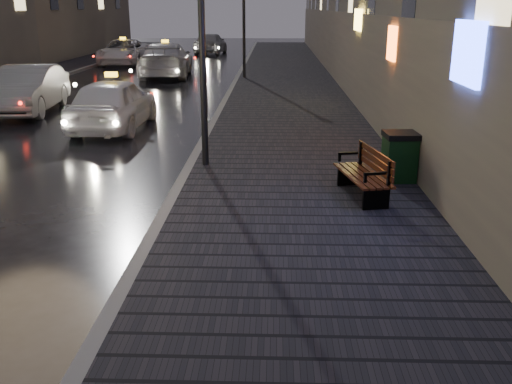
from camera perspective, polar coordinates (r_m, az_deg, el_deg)
sidewalk at (r=27.18m, az=3.11°, el=10.98°), size 4.60×58.00×0.15m
curb at (r=27.23m, az=-2.04°, el=11.01°), size 0.20×58.00×0.15m
sidewalk_far at (r=29.72m, az=-22.41°, el=10.28°), size 2.40×58.00×0.15m
curb_far at (r=29.22m, az=-20.04°, el=10.43°), size 0.20×58.00×0.15m
lamp_near at (r=12.05m, az=-5.51°, el=18.27°), size 0.36×0.36×5.28m
lamp_far at (r=28.00m, az=-1.23°, el=18.21°), size 0.36×0.36×5.28m
bench at (r=10.42m, az=10.95°, el=1.83°), size 0.90×1.76×0.86m
trash_bin at (r=11.53m, az=14.15°, el=3.50°), size 0.67×0.67×0.96m
taxi_near at (r=17.20m, az=-14.07°, el=8.60°), size 1.89×4.47×1.51m
car_left_mid at (r=20.92m, az=-21.85°, el=9.51°), size 2.07×4.82×1.54m
taxi_mid at (r=29.83m, az=-8.99°, el=12.92°), size 2.80×6.01×1.70m
taxi_far at (r=37.02m, az=-13.09°, el=13.49°), size 2.66×5.46×1.50m
car_far at (r=44.12m, az=-4.58°, el=14.63°), size 2.32×4.84×1.59m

